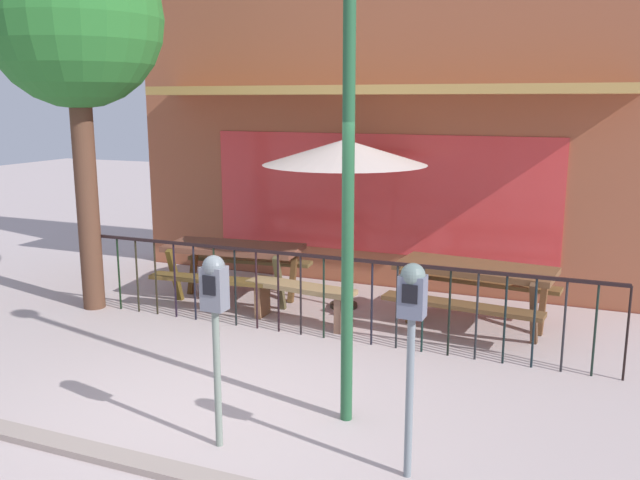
# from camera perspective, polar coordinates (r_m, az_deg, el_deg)

# --- Properties ---
(ground) EXTENTS (40.00, 40.00, 0.00)m
(ground) POSITION_cam_1_polar(r_m,az_deg,el_deg) (6.08, -9.00, -14.46)
(ground) COLOR #B7A5A4
(pub_storefront) EXTENTS (7.81, 1.31, 5.87)m
(pub_storefront) POSITION_cam_1_polar(r_m,az_deg,el_deg) (9.84, 5.40, 13.11)
(pub_storefront) COLOR brown
(pub_storefront) RESTS_ON ground
(patio_fence_front) EXTENTS (6.58, 0.04, 0.97)m
(patio_fence_front) POSITION_cam_1_polar(r_m,az_deg,el_deg) (7.66, -0.67, -3.45)
(patio_fence_front) COLOR black
(patio_fence_front) RESTS_ON ground
(picnic_table_left) EXTENTS (1.94, 1.56, 0.79)m
(picnic_table_left) POSITION_cam_1_polar(r_m,az_deg,el_deg) (9.10, -7.27, -1.43)
(picnic_table_left) COLOR brown
(picnic_table_left) RESTS_ON ground
(picnic_table_right) EXTENTS (1.92, 1.53, 0.79)m
(picnic_table_right) POSITION_cam_1_polar(r_m,az_deg,el_deg) (8.13, 12.93, -3.24)
(picnic_table_right) COLOR brown
(picnic_table_right) RESTS_ON ground
(patio_umbrella) EXTENTS (2.08, 2.08, 2.18)m
(patio_umbrella) POSITION_cam_1_polar(r_m,az_deg,el_deg) (8.54, 2.10, 7.34)
(patio_umbrella) COLOR black
(patio_umbrella) RESTS_ON ground
(patio_bench) EXTENTS (1.43, 0.49, 0.48)m
(patio_bench) POSITION_cam_1_polar(r_m,az_deg,el_deg) (8.21, -1.67, -4.66)
(patio_bench) COLOR #9A7B50
(patio_bench) RESTS_ON ground
(parking_meter_near) EXTENTS (0.18, 0.17, 1.54)m
(parking_meter_near) POSITION_cam_1_polar(r_m,az_deg,el_deg) (5.17, -8.87, -5.10)
(parking_meter_near) COLOR slate
(parking_meter_near) RESTS_ON ground
(parking_meter_far) EXTENTS (0.18, 0.17, 1.59)m
(parking_meter_far) POSITION_cam_1_polar(r_m,az_deg,el_deg) (4.71, 7.75, -6.22)
(parking_meter_far) COLOR slate
(parking_meter_far) RESTS_ON ground
(street_tree) EXTENTS (2.13, 2.13, 4.69)m
(street_tree) POSITION_cam_1_polar(r_m,az_deg,el_deg) (9.05, -19.98, 16.80)
(street_tree) COLOR #523324
(street_tree) RESTS_ON ground
(street_lamp) EXTENTS (0.28, 0.28, 3.79)m
(street_lamp) POSITION_cam_1_polar(r_m,az_deg,el_deg) (5.35, 2.43, 9.79)
(street_lamp) COLOR #225331
(street_lamp) RESTS_ON ground
(curb_edge) EXTENTS (10.93, 0.20, 0.11)m
(curb_edge) POSITION_cam_1_polar(r_m,az_deg,el_deg) (5.42, -14.30, -18.19)
(curb_edge) COLOR gray
(curb_edge) RESTS_ON ground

